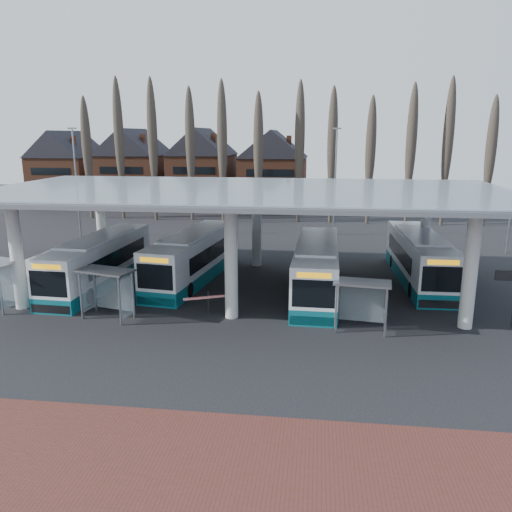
# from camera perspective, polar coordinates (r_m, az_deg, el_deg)

# --- Properties ---
(ground) EXTENTS (140.00, 140.00, 0.00)m
(ground) POSITION_cam_1_polar(r_m,az_deg,el_deg) (24.71, -3.79, -8.99)
(ground) COLOR black
(ground) RESTS_ON ground
(station_canopy) EXTENTS (32.00, 16.00, 6.34)m
(station_canopy) POSITION_cam_1_polar(r_m,az_deg,el_deg) (30.94, -1.17, 6.56)
(station_canopy) COLOR silver
(station_canopy) RESTS_ON ground
(poplar_row) EXTENTS (45.10, 1.10, 14.50)m
(poplar_row) POSITION_cam_1_polar(r_m,az_deg,el_deg) (55.57, 2.60, 12.89)
(poplar_row) COLOR #473D33
(poplar_row) RESTS_ON ground
(townhouse_row) EXTENTS (36.80, 10.30, 12.25)m
(townhouse_row) POSITION_cam_1_polar(r_m,az_deg,el_deg) (69.47, -9.96, 10.51)
(townhouse_row) COLOR brown
(townhouse_row) RESTS_ON ground
(lamp_post_a) EXTENTS (0.80, 0.16, 10.17)m
(lamp_post_a) POSITION_cam_1_polar(r_m,az_deg,el_deg) (49.89, -19.84, 8.07)
(lamp_post_a) COLOR slate
(lamp_post_a) RESTS_ON ground
(lamp_post_b) EXTENTS (0.80, 0.16, 10.17)m
(lamp_post_b) POSITION_cam_1_polar(r_m,az_deg,el_deg) (48.59, 9.04, 8.57)
(lamp_post_b) COLOR slate
(lamp_post_b) RESTS_ON ground
(bus_0) EXTENTS (2.98, 11.53, 3.17)m
(bus_0) POSITION_cam_1_polar(r_m,az_deg,el_deg) (33.78, -17.47, -0.70)
(bus_0) COLOR white
(bus_0) RESTS_ON ground
(bus_1) EXTENTS (3.96, 11.85, 3.23)m
(bus_1) POSITION_cam_1_polar(r_m,az_deg,el_deg) (33.70, -7.15, -0.15)
(bus_1) COLOR white
(bus_1) RESTS_ON ground
(bus_2) EXTENTS (2.71, 11.60, 3.21)m
(bus_2) POSITION_cam_1_polar(r_m,az_deg,el_deg) (30.82, 6.93, -1.47)
(bus_2) COLOR white
(bus_2) RESTS_ON ground
(bus_3) EXTENTS (2.72, 11.62, 3.22)m
(bus_3) POSITION_cam_1_polar(r_m,az_deg,el_deg) (34.85, 18.11, -0.28)
(bus_3) COLOR white
(bus_3) RESTS_ON ground
(shelter_1) EXTENTS (3.16, 2.13, 2.68)m
(shelter_1) POSITION_cam_1_polar(r_m,az_deg,el_deg) (27.42, -16.58, -2.91)
(shelter_1) COLOR gray
(shelter_1) RESTS_ON ground
(shelter_2) EXTENTS (2.90, 1.71, 2.55)m
(shelter_2) POSITION_cam_1_polar(r_m,az_deg,el_deg) (25.20, 12.01, -4.32)
(shelter_2) COLOR gray
(shelter_2) RESTS_ON ground
(barrier) EXTENTS (2.29, 1.14, 1.23)m
(barrier) POSITION_cam_1_polar(r_m,az_deg,el_deg) (27.03, -5.66, -4.86)
(barrier) COLOR black
(barrier) RESTS_ON ground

